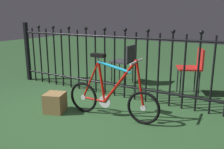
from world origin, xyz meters
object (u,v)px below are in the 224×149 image
Objects in this scene: chair_charcoal at (126,60)px; display_crate at (55,103)px; bicycle at (111,96)px; chair_red at (193,66)px.

display_crate is at bearing -95.90° from chair_charcoal.
bicycle is 1.65× the size of chair_red.
chair_charcoal is (-0.63, 1.63, 0.19)m from bicycle.
bicycle is 0.88m from display_crate.
chair_charcoal is at bearing 84.10° from display_crate.
bicycle reaches higher than display_crate.
display_crate is at bearing -130.39° from chair_red.
bicycle is 1.70× the size of chair_charcoal.
display_crate is at bearing -163.20° from bicycle.
chair_charcoal is 2.84× the size of display_crate.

